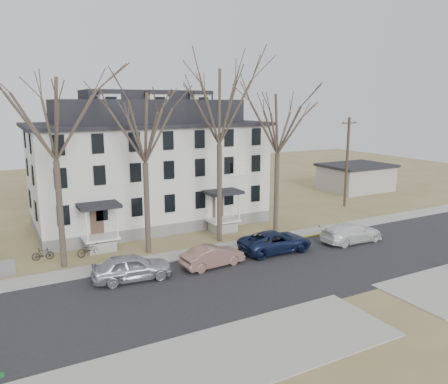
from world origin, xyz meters
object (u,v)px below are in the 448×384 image
boarding_house (149,165)px  car_white (352,233)px  utility_pole_far (347,161)px  tree_center (219,101)px  bicycle_right (43,255)px  car_tan (213,257)px  tree_far_left (52,113)px  car_navy (275,242)px  car_silver (132,268)px  tree_mid_right (278,120)px  bicycle_left (89,250)px  tree_mid_left (144,123)px

boarding_house → car_white: bearing=-48.2°
boarding_house → utility_pole_far: size_ratio=2.19×
tree_center → bicycle_right: 17.01m
car_tan → tree_far_left: bearing=55.6°
boarding_house → car_navy: 14.43m
tree_far_left → car_silver: (3.41, -4.53, -9.50)m
boarding_house → bicycle_right: size_ratio=14.08×
tree_mid_right → car_navy: tree_mid_right is taller
boarding_house → bicycle_right: 12.88m
car_silver → car_tan: 5.51m
tree_far_left → bicycle_left: (1.95, 1.29, -9.86)m
tree_mid_right → car_tan: tree_mid_right is taller
boarding_house → car_white: (12.10, -13.54, -4.61)m
bicycle_left → bicycle_right: 3.15m
tree_mid_left → car_navy: 12.96m
utility_pole_far → car_tan: (-20.59, -9.06, -4.18)m
tree_far_left → tree_mid_left: tree_far_left is taller
tree_mid_left → bicycle_left: size_ratio=6.98×
utility_pole_far → car_silver: size_ratio=1.93×
tree_center → bicycle_right: (-13.13, 1.91, -10.64)m
tree_center → car_tan: size_ratio=3.33×
car_navy → car_white: bearing=-96.1°
boarding_house → bicycle_right: bearing=-148.4°
bicycle_left → car_navy: bearing=-127.2°
boarding_house → tree_far_left: bearing=-137.8°
boarding_house → utility_pole_far: boarding_house is taller
boarding_house → car_silver: (-5.59, -12.69, -4.54)m
tree_mid_left → car_tan: tree_mid_left is taller
car_white → tree_mid_right: bearing=35.6°
tree_far_left → car_white: (21.10, -5.38, -9.57)m
tree_far_left → tree_mid_left: size_ratio=1.08×
bicycle_left → car_silver: bearing=-178.6°
car_tan → car_navy: car_navy is taller
tree_mid_left → bicycle_right: (-7.13, 1.91, -9.16)m
utility_pole_far → bicycle_right: (-30.63, -2.29, -4.46)m
tree_center → bicycle_right: size_ratio=9.95×
car_white → bicycle_left: size_ratio=2.91×
tree_mid_left → tree_center: (6.00, 0.00, 1.48)m
car_white → utility_pole_far: bearing=-39.4°
tree_far_left → car_navy: 17.85m
boarding_house → tree_center: bearing=-69.8°
boarding_house → car_silver: size_ratio=4.22×
boarding_house → tree_mid_right: 12.51m
boarding_house → car_white: 18.73m
tree_mid_right → car_tan: bearing=-150.5°
tree_mid_left → car_navy: size_ratio=2.28×
boarding_house → car_tan: size_ratio=4.71×
tree_far_left → utility_pole_far: (29.50, 4.20, -5.44)m
bicycle_right → car_silver: bearing=-137.3°
tree_center → bicycle_left: bearing=172.7°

